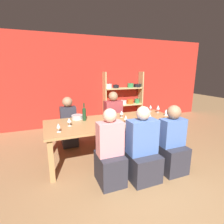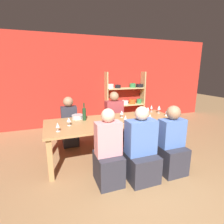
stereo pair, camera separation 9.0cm
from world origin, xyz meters
name	(u,v)px [view 1 (the left image)]	position (x,y,z in m)	size (l,w,h in m)	color
ground_plane	(161,205)	(0.00, 0.00, 0.00)	(18.00, 18.00, 0.00)	#936D47
wall_back_red	(87,81)	(0.00, 3.83, 1.35)	(8.80, 0.06, 2.70)	red
shelf_unit	(123,102)	(1.17, 3.63, 0.66)	(1.34, 0.30, 1.64)	tan
dining_table	(114,124)	(-0.05, 1.49, 0.67)	(2.60, 1.06, 0.74)	#AD7F4C
mixing_bowl	(77,117)	(-0.70, 1.86, 0.78)	(0.24, 0.24, 0.08)	#B7BABC
wine_bottle_green	(84,113)	(-0.58, 1.71, 0.88)	(0.07, 0.07, 0.35)	#19381E
wine_glass_white_a	(126,118)	(0.08, 1.22, 0.85)	(0.07, 0.07, 0.16)	white
wine_glass_white_b	(150,117)	(0.54, 1.13, 0.85)	(0.07, 0.07, 0.16)	white
wine_glass_white_c	(166,111)	(1.15, 1.43, 0.84)	(0.06, 0.06, 0.14)	white
wine_glass_empty_a	(69,120)	(-0.91, 1.47, 0.84)	(0.08, 0.08, 0.15)	white
wine_glass_white_d	(151,107)	(1.04, 1.86, 0.85)	(0.06, 0.06, 0.16)	white
wine_glass_red_a	(166,114)	(0.96, 1.19, 0.85)	(0.07, 0.07, 0.16)	white
wine_glass_red_b	(58,126)	(-1.12, 1.22, 0.84)	(0.07, 0.07, 0.15)	white
wine_glass_empty_b	(122,113)	(0.19, 1.66, 0.84)	(0.08, 0.08, 0.14)	white
wine_glass_red_c	(147,109)	(0.87, 1.75, 0.84)	(0.07, 0.07, 0.15)	white
wine_glass_empty_c	(158,107)	(1.14, 1.70, 0.86)	(0.07, 0.07, 0.18)	white
wine_glass_white_e	(144,112)	(0.60, 1.43, 0.86)	(0.08, 0.08, 0.17)	white
cell_phone	(118,122)	(-0.02, 1.34, 0.74)	(0.17, 0.13, 0.01)	black
person_near_a	(171,147)	(0.65, 0.63, 0.42)	(0.41, 0.52, 1.15)	#2D2D38
person_far_a	(113,122)	(0.28, 2.34, 0.44)	(0.43, 0.54, 1.19)	#2D2D38
person_near_b	(110,157)	(-0.44, 0.69, 0.43)	(0.38, 0.47, 1.18)	#2D2D38
person_far_b	(69,127)	(-0.81, 2.34, 0.43)	(0.35, 0.43, 1.13)	#2D2D38
person_near_c	(141,153)	(0.07, 0.63, 0.42)	(0.46, 0.57, 1.18)	#2D2D38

